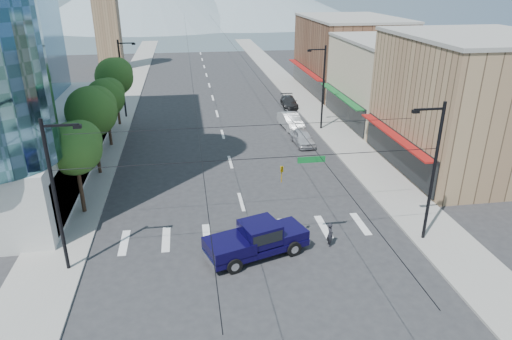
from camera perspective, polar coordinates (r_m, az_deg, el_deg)
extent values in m
plane|color=#28282B|center=(28.89, -0.37, -9.35)|extent=(160.00, 160.00, 0.00)
cube|color=gray|center=(66.49, -16.04, 8.75)|extent=(4.00, 120.00, 0.15)
cube|color=gray|center=(67.76, 4.77, 9.82)|extent=(4.00, 120.00, 0.15)
cube|color=#8C6B4C|center=(42.65, 25.26, 7.32)|extent=(12.00, 14.00, 11.00)
cube|color=tan|center=(54.70, 17.20, 10.45)|extent=(12.00, 14.00, 9.00)
cube|color=brown|center=(69.12, 11.57, 13.87)|extent=(12.00, 18.00, 10.00)
cube|color=#8C6B4C|center=(87.34, -18.19, 17.71)|extent=(4.00, 4.00, 18.00)
cylinder|color=black|center=(33.77, -21.13, -1.61)|extent=(0.28, 0.28, 4.55)
sphere|color=#244818|center=(32.84, -21.77, 2.52)|extent=(3.64, 3.64, 3.64)
sphere|color=#244818|center=(32.90, -21.09, 3.40)|extent=(2.86, 2.86, 2.86)
cylinder|color=black|center=(40.05, -19.33, 2.88)|extent=(0.28, 0.28, 5.11)
sphere|color=#244818|center=(39.21, -19.88, 6.89)|extent=(4.09, 4.09, 4.09)
sphere|color=#244818|center=(39.32, -19.31, 7.61)|extent=(3.21, 3.21, 3.21)
cylinder|color=black|center=(46.69, -17.93, 5.48)|extent=(0.28, 0.28, 4.55)
sphere|color=#244818|center=(46.03, -18.32, 8.56)|extent=(3.64, 3.64, 3.64)
sphere|color=#244818|center=(46.16, -17.84, 9.18)|extent=(2.86, 2.86, 2.86)
cylinder|color=black|center=(53.29, -16.95, 8.01)|extent=(0.28, 0.28, 5.11)
sphere|color=#244818|center=(52.66, -17.31, 11.07)|extent=(4.09, 4.09, 4.09)
sphere|color=#244818|center=(52.82, -16.89, 11.60)|extent=(3.21, 3.21, 3.21)
cylinder|color=black|center=(26.61, -23.76, -3.42)|extent=(0.20, 0.20, 9.00)
cylinder|color=black|center=(29.35, 21.26, -0.57)|extent=(0.20, 0.20, 9.00)
cylinder|color=black|center=(25.17, -0.07, 1.42)|extent=(21.60, 0.04, 0.04)
imported|color=gold|center=(25.83, 3.23, -0.56)|extent=(0.16, 0.20, 1.00)
cube|color=#0C6626|center=(25.91, 6.95, 1.30)|extent=(1.60, 0.06, 0.35)
cylinder|color=black|center=(55.71, -16.39, 10.76)|extent=(0.20, 0.20, 9.00)
cube|color=black|center=(54.94, -15.92, 15.01)|extent=(1.80, 0.12, 0.12)
cube|color=black|center=(54.86, -15.05, 14.98)|extent=(0.40, 0.25, 0.18)
cylinder|color=black|center=(49.54, 8.40, 10.00)|extent=(0.20, 0.20, 9.00)
cube|color=black|center=(48.54, 7.63, 14.70)|extent=(1.80, 0.12, 0.12)
cube|color=black|center=(48.34, 6.68, 14.59)|extent=(0.40, 0.25, 0.18)
cube|color=#0B0632|center=(27.65, 0.06, -9.47)|extent=(6.52, 4.02, 0.39)
cube|color=#0B0632|center=(28.32, 4.02, -7.62)|extent=(2.35, 2.57, 0.61)
cube|color=#0B0632|center=(27.27, 0.48, -7.78)|extent=(2.65, 2.62, 1.23)
cube|color=black|center=(27.21, 0.48, -7.57)|extent=(2.45, 2.58, 0.67)
cube|color=#0B0632|center=(26.75, -3.40, -9.47)|extent=(3.13, 2.91, 0.72)
cube|color=silver|center=(28.96, 5.53, -7.95)|extent=(0.78, 2.06, 0.39)
cube|color=silver|center=(26.63, -5.94, -11.02)|extent=(0.78, 2.06, 0.33)
cylinder|color=black|center=(27.77, 4.71, -9.76)|extent=(0.99, 0.61, 0.94)
cylinder|color=black|center=(29.31, 2.55, -7.78)|extent=(0.99, 0.61, 0.94)
cylinder|color=black|center=(26.24, -2.75, -11.87)|extent=(0.99, 0.61, 0.94)
cylinder|color=black|center=(27.87, -4.57, -9.62)|extent=(0.99, 0.61, 0.94)
imported|color=black|center=(28.81, 9.23, -7.96)|extent=(0.42, 0.60, 1.56)
imported|color=silver|center=(45.62, 5.85, 4.05)|extent=(1.86, 4.33, 1.46)
imported|color=silver|center=(50.53, 4.36, 6.12)|extent=(2.24, 5.17, 1.65)
imported|color=#29282B|center=(59.26, 4.16, 8.50)|extent=(2.13, 4.67, 1.33)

